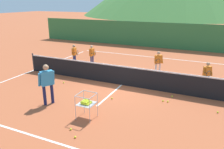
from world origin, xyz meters
TOP-DOWN VIEW (x-y plane):
  - ground_plane at (0.00, 0.00)m, footprint 120.00×120.00m
  - line_baseline_near at (0.00, -5.16)m, footprint 11.34×0.08m
  - line_baseline_far at (0.00, 6.18)m, footprint 11.34×0.08m
  - line_sideline_west at (-5.67, 0.00)m, footprint 0.08×11.34m
  - line_service_center at (0.00, 0.00)m, footprint 0.08×5.14m
  - tennis_net at (0.00, 0.00)m, footprint 11.20×0.08m
  - instructor at (-1.84, -3.16)m, footprint 0.53×0.82m
  - student_0 at (-4.13, 2.12)m, footprint 0.51×0.57m
  - student_1 at (-3.03, 2.44)m, footprint 0.42×0.61m
  - student_2 at (1.19, 2.37)m, footprint 0.48×0.69m
  - student_3 at (3.75, 1.24)m, footprint 0.46×0.68m
  - ball_cart at (0.11, -3.51)m, footprint 0.58×0.58m
  - tennis_ball_0 at (2.52, -0.44)m, footprint 0.07×0.07m
  - tennis_ball_1 at (2.46, -1.05)m, footprint 0.07×0.07m
  - tennis_ball_2 at (0.05, -4.41)m, footprint 0.07×0.07m
  - tennis_ball_4 at (4.32, -1.20)m, footprint 0.07×0.07m
  - tennis_ball_5 at (-2.72, -0.99)m, footprint 0.07×0.07m
  - tennis_ball_7 at (2.27, -1.06)m, footprint 0.07×0.07m
  - tennis_ball_8 at (0.26, -1.70)m, footprint 0.07×0.07m
  - tennis_ball_10 at (0.43, -4.72)m, footprint 0.07×0.07m
  - windscreen_fence at (0.00, 9.75)m, footprint 24.94×0.08m

SIDE VIEW (x-z plane):
  - ground_plane at x=0.00m, z-range 0.00..0.00m
  - line_baseline_near at x=0.00m, z-range 0.00..0.01m
  - line_baseline_far at x=0.00m, z-range 0.00..0.01m
  - line_sideline_west at x=-5.67m, z-range 0.00..0.01m
  - line_service_center at x=0.00m, z-range 0.00..0.01m
  - tennis_ball_0 at x=2.52m, z-range 0.00..0.07m
  - tennis_ball_1 at x=2.46m, z-range 0.00..0.07m
  - tennis_ball_2 at x=0.05m, z-range 0.00..0.07m
  - tennis_ball_4 at x=4.32m, z-range 0.00..0.07m
  - tennis_ball_5 at x=-2.72m, z-range 0.00..0.07m
  - tennis_ball_7 at x=2.27m, z-range 0.00..0.07m
  - tennis_ball_8 at x=0.26m, z-range 0.00..0.07m
  - tennis_ball_10 at x=0.43m, z-range 0.00..0.07m
  - tennis_net at x=0.00m, z-range -0.03..1.02m
  - ball_cart at x=0.11m, z-range 0.15..1.05m
  - student_3 at x=3.75m, z-range 0.13..1.40m
  - student_1 at x=-3.03m, z-range 0.13..1.42m
  - student_0 at x=-4.13m, z-range 0.13..1.43m
  - student_2 at x=1.19m, z-range 0.13..1.44m
  - instructor at x=-1.84m, z-range 0.16..1.80m
  - windscreen_fence at x=0.00m, z-range 0.00..2.18m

